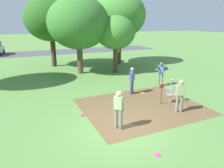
# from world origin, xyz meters

# --- Properties ---
(ground_plane) EXTENTS (160.00, 160.00, 0.00)m
(ground_plane) POSITION_xyz_m (0.00, 0.00, 0.00)
(ground_plane) COLOR #5B8942
(dirt_tee_pad) EXTENTS (6.27, 5.24, 0.01)m
(dirt_tee_pad) POSITION_xyz_m (2.15, 1.71, 0.00)
(dirt_tee_pad) COLOR brown
(dirt_tee_pad) RESTS_ON ground
(disc_golf_basket) EXTENTS (0.98, 0.58, 1.39)m
(disc_golf_basket) POSITION_xyz_m (3.82, 1.47, 0.75)
(disc_golf_basket) COLOR #9E9EA3
(disc_golf_basket) RESTS_ON ground
(player_foreground_watching) EXTENTS (0.45, 0.47, 1.71)m
(player_foreground_watching) POSITION_xyz_m (-0.07, 0.04, 0.97)
(player_foreground_watching) COLOR slate
(player_foreground_watching) RESTS_ON ground
(player_throwing) EXTENTS (0.46, 0.45, 1.71)m
(player_throwing) POSITION_xyz_m (2.71, 3.75, 0.97)
(player_throwing) COLOR #384260
(player_throwing) RESTS_ON ground
(player_waiting_left) EXTENTS (0.49, 0.45, 1.71)m
(player_waiting_left) POSITION_xyz_m (3.49, 0.32, 0.97)
(player_waiting_left) COLOR slate
(player_waiting_left) RESTS_ON ground
(player_waiting_right) EXTENTS (1.12, 0.61, 1.71)m
(player_waiting_right) POSITION_xyz_m (5.43, 4.39, 0.99)
(player_waiting_right) COLOR slate
(player_waiting_right) RESTS_ON ground
(frisbee_near_basket) EXTENTS (0.24, 0.24, 0.02)m
(frisbee_near_basket) POSITION_xyz_m (5.93, 0.96, 0.01)
(frisbee_near_basket) COLOR green
(frisbee_near_basket) RESTS_ON ground
(frisbee_by_tee) EXTENTS (0.25, 0.25, 0.02)m
(frisbee_by_tee) POSITION_xyz_m (6.45, 5.02, 0.01)
(frisbee_by_tee) COLOR orange
(frisbee_by_tee) RESTS_ON ground
(frisbee_mid_grass) EXTENTS (0.23, 0.23, 0.02)m
(frisbee_mid_grass) POSITION_xyz_m (0.33, -2.17, 0.01)
(frisbee_mid_grass) COLOR #E53D99
(frisbee_mid_grass) RESTS_ON ground
(frisbee_far_left) EXTENTS (0.26, 0.26, 0.02)m
(frisbee_far_left) POSITION_xyz_m (3.42, 3.58, 0.01)
(frisbee_far_left) COLOR gold
(frisbee_far_left) RESTS_ON ground
(frisbee_scattered_a) EXTENTS (0.25, 0.25, 0.02)m
(frisbee_scattered_a) POSITION_xyz_m (3.19, 4.93, 0.01)
(frisbee_scattered_a) COLOR #E53D99
(frisbee_scattered_a) RESTS_ON ground
(frisbee_scattered_b) EXTENTS (0.21, 0.21, 0.02)m
(frisbee_scattered_b) POSITION_xyz_m (-1.10, 1.94, 0.01)
(frisbee_scattered_b) COLOR red
(frisbee_scattered_b) RESTS_ON ground
(tree_near_left) EXTENTS (5.10, 5.10, 6.86)m
(tree_near_left) POSITION_xyz_m (-0.27, 14.58, 4.68)
(tree_near_left) COLOR #422D1E
(tree_near_left) RESTS_ON ground
(tree_near_right) EXTENTS (3.41, 3.41, 4.98)m
(tree_near_right) POSITION_xyz_m (4.30, 9.48, 3.50)
(tree_near_right) COLOR #4C3823
(tree_near_right) RESTS_ON ground
(tree_mid_left) EXTENTS (5.45, 5.45, 7.38)m
(tree_mid_left) POSITION_xyz_m (6.38, 12.97, 5.04)
(tree_mid_left) COLOR brown
(tree_mid_left) RESTS_ON ground
(tree_mid_right) EXTENTS (5.17, 5.17, 6.54)m
(tree_mid_right) POSITION_xyz_m (1.32, 10.47, 4.32)
(tree_mid_right) COLOR brown
(tree_mid_right) RESTS_ON ground
(parking_lot_strip) EXTENTS (36.00, 6.00, 0.01)m
(parking_lot_strip) POSITION_xyz_m (0.00, 25.11, 0.00)
(parking_lot_strip) COLOR #4C4C51
(parking_lot_strip) RESTS_ON ground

